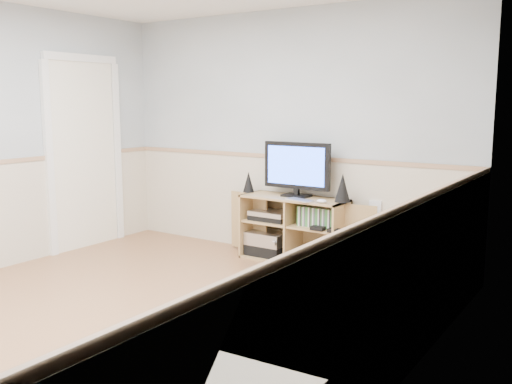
% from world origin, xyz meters
% --- Properties ---
extents(room, '(4.04, 4.54, 2.54)m').
position_xyz_m(room, '(-0.06, 0.12, 1.22)').
color(room, '#A8764B').
rests_on(room, ground).
extents(media_cabinet, '(1.66, 0.40, 0.65)m').
position_xyz_m(media_cabinet, '(0.23, 2.07, 0.33)').
color(media_cabinet, tan).
rests_on(media_cabinet, floor).
extents(monitor, '(0.72, 0.18, 0.54)m').
position_xyz_m(monitor, '(0.23, 2.07, 0.94)').
color(monitor, black).
rests_on(monitor, media_cabinet).
extents(speaker_left, '(0.12, 0.12, 0.21)m').
position_xyz_m(speaker_left, '(-0.32, 2.04, 0.76)').
color(speaker_left, black).
rests_on(speaker_left, media_cabinet).
extents(speaker_right, '(0.15, 0.15, 0.27)m').
position_xyz_m(speaker_right, '(0.74, 2.04, 0.78)').
color(speaker_right, black).
rests_on(speaker_right, media_cabinet).
extents(keyboard, '(0.30, 0.18, 0.01)m').
position_xyz_m(keyboard, '(0.38, 1.88, 0.66)').
color(keyboard, silver).
rests_on(keyboard, media_cabinet).
extents(mouse, '(0.11, 0.08, 0.04)m').
position_xyz_m(mouse, '(0.61, 1.88, 0.67)').
color(mouse, white).
rests_on(mouse, media_cabinet).
extents(av_components, '(0.50, 0.30, 0.47)m').
position_xyz_m(av_components, '(-0.06, 2.02, 0.22)').
color(av_components, black).
rests_on(av_components, media_cabinet).
extents(game_consoles, '(0.46, 0.30, 0.11)m').
position_xyz_m(game_consoles, '(0.51, 2.01, 0.07)').
color(game_consoles, white).
rests_on(game_consoles, media_cabinet).
extents(game_cases, '(0.41, 0.13, 0.19)m').
position_xyz_m(game_cases, '(0.52, 2.00, 0.48)').
color(game_cases, '#3F8C3F').
rests_on(game_cases, media_cabinet).
extents(wall_outlet, '(0.12, 0.03, 0.12)m').
position_xyz_m(wall_outlet, '(1.00, 2.23, 0.60)').
color(wall_outlet, white).
rests_on(wall_outlet, wall_back).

